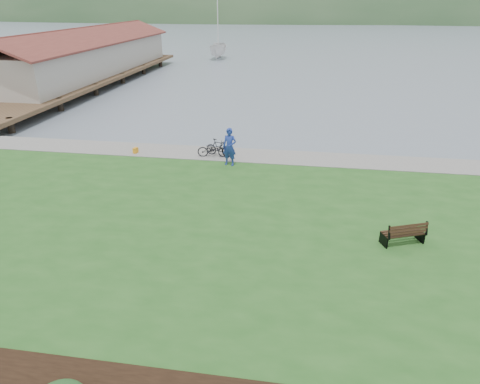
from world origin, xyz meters
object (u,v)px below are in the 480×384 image
(person, at_px, (230,144))
(park_bench, at_px, (405,233))
(bicycle_a, at_px, (213,149))
(sailboat, at_px, (219,59))

(person, bearing_deg, park_bench, -33.29)
(bicycle_a, relative_size, sailboat, 0.06)
(sailboat, bearing_deg, person, -80.38)
(person, bearing_deg, bicycle_a, 146.05)
(park_bench, height_order, bicycle_a, park_bench)
(park_bench, bearing_deg, bicycle_a, 115.88)
(park_bench, relative_size, bicycle_a, 0.93)
(person, xyz_separation_m, bicycle_a, (-1.06, 0.99, -0.67))
(person, bearing_deg, sailboat, 111.51)
(person, relative_size, bicycle_a, 1.34)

